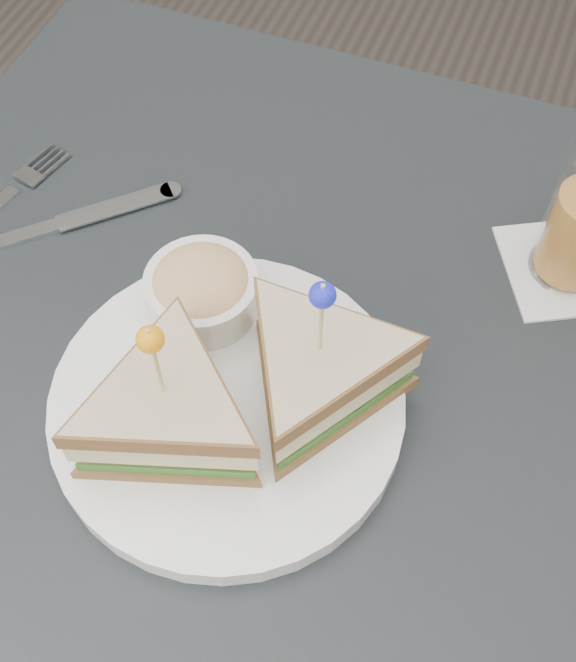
{
  "coord_description": "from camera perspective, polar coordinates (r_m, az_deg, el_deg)",
  "views": [
    {
      "loc": [
        0.14,
        -0.32,
        1.33
      ],
      "look_at": [
        0.01,
        0.01,
        0.8
      ],
      "focal_mm": 45.0,
      "sensor_mm": 36.0,
      "label": 1
    }
  ],
  "objects": [
    {
      "name": "ground_plane",
      "position": [
        1.38,
        -0.57,
        -18.78
      ],
      "size": [
        3.5,
        3.5,
        0.0
      ],
      "primitive_type": "plane",
      "color": "#3F3833"
    },
    {
      "name": "table",
      "position": [
        0.75,
        -1.0,
        -5.69
      ],
      "size": [
        0.8,
        0.8,
        0.75
      ],
      "color": "black",
      "rests_on": "ground"
    },
    {
      "name": "cutlery_knife",
      "position": [
        0.79,
        -14.95,
        7.26
      ],
      "size": [
        0.16,
        0.15,
        0.01
      ],
      "rotation": [
        0.0,
        0.0,
        -0.81
      ],
      "color": "silver",
      "rests_on": "table"
    },
    {
      "name": "plate_meal",
      "position": [
        0.62,
        -3.62,
        -3.67
      ],
      "size": [
        0.34,
        0.33,
        0.16
      ],
      "rotation": [
        0.0,
        0.0,
        -0.21
      ],
      "color": "white",
      "rests_on": "table"
    },
    {
      "name": "cutlery_fork",
      "position": [
        0.83,
        -19.09,
        8.51
      ],
      "size": [
        0.06,
        0.18,
        0.01
      ],
      "rotation": [
        0.0,
        0.0,
        -0.25
      ],
      "color": "silver",
      "rests_on": "table"
    }
  ]
}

